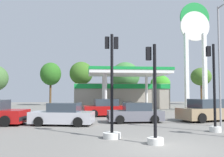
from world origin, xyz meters
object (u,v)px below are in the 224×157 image
object	(u,v)px
traffic_signal_2	(214,101)
tree_4	(160,83)
corner_streetlamp	(221,54)
station_pole_sign	(195,42)
car_5	(208,111)
tree_1	(51,74)
tree_2	(81,73)
car_1	(135,113)
car_3	(107,108)
traffic_signal_3	(112,103)
car_4	(63,115)
traffic_signal_1	(154,112)
tree_3	(125,76)
tree_5	(201,77)

from	to	relation	value
traffic_signal_2	tree_4	world-z (taller)	tree_4
corner_streetlamp	station_pole_sign	bearing A→B (deg)	71.20
car_5	traffic_signal_2	world-z (taller)	traffic_signal_2
tree_1	tree_2	bearing A→B (deg)	-0.86
car_1	tree_2	distance (m)	23.99
car_3	traffic_signal_3	size ratio (longest dim) A/B	0.91
traffic_signal_2	corner_streetlamp	size ratio (longest dim) A/B	0.63
tree_4	car_1	bearing A→B (deg)	-111.65
tree_2	tree_4	xyz separation A→B (m)	(12.81, -2.04, -1.69)
car_5	car_1	bearing A→B (deg)	-176.77
car_1	tree_2	world-z (taller)	tree_2
car_4	car_5	xyz separation A→B (m)	(10.73, 1.28, 0.08)
station_pole_sign	traffic_signal_2	distance (m)	17.95
car_5	car_4	bearing A→B (deg)	-173.18
station_pole_sign	traffic_signal_1	distance (m)	22.11
traffic_signal_1	traffic_signal_2	world-z (taller)	traffic_signal_2
tree_2	tree_3	distance (m)	7.29
tree_4	corner_streetlamp	bearing A→B (deg)	-98.06
traffic_signal_2	tree_5	size ratio (longest dim) A/B	0.75
tree_1	corner_streetlamp	xyz separation A→B (m)	(14.41, -26.04, -0.54)
car_3	tree_5	world-z (taller)	tree_5
station_pole_sign	traffic_signal_3	world-z (taller)	station_pole_sign
car_1	traffic_signal_3	bearing A→B (deg)	-111.42
car_5	tree_5	world-z (taller)	tree_5
traffic_signal_2	tree_5	xyz separation A→B (m)	(13.11, 28.38, 3.22)
tree_2	tree_5	xyz separation A→B (m)	(21.03, 0.63, -0.38)
car_3	tree_2	size ratio (longest dim) A/B	0.62
traffic_signal_1	tree_1	size ratio (longest dim) A/B	0.60
tree_2	traffic_signal_3	bearing A→B (deg)	-85.80
station_pole_sign	corner_streetlamp	world-z (taller)	station_pole_sign
traffic_signal_3	tree_3	size ratio (longest dim) A/B	0.70
car_1	tree_4	bearing A→B (deg)	68.35
tree_2	tree_3	world-z (taller)	tree_2
traffic_signal_3	tree_3	world-z (taller)	tree_3
car_1	tree_1	world-z (taller)	tree_1
station_pole_sign	tree_3	distance (m)	13.67
car_4	corner_streetlamp	world-z (taller)	corner_streetlamp
tree_1	corner_streetlamp	distance (m)	29.76
traffic_signal_2	car_1	bearing A→B (deg)	126.98
car_4	car_5	distance (m)	10.81
car_3	car_4	bearing A→B (deg)	-121.23
car_4	traffic_signal_3	world-z (taller)	traffic_signal_3
tree_4	car_5	bearing A→B (deg)	-97.48
traffic_signal_1	tree_5	bearing A→B (deg)	61.01
tree_3	car_4	bearing A→B (deg)	-108.78
station_pole_sign	tree_3	xyz separation A→B (m)	(-6.87, 11.30, -3.47)
traffic_signal_2	station_pole_sign	bearing A→B (deg)	68.29
tree_5	corner_streetlamp	bearing A→B (deg)	-113.58
car_4	tree_1	size ratio (longest dim) A/B	0.62
traffic_signal_3	tree_1	distance (m)	30.15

